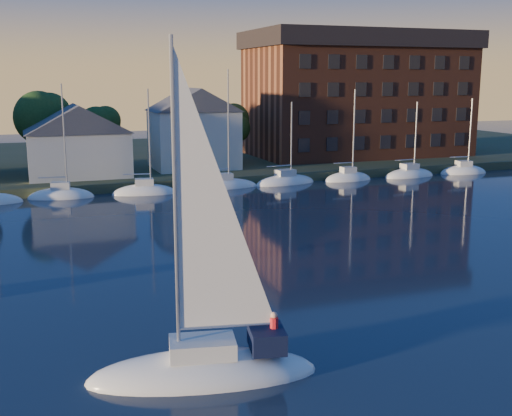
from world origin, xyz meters
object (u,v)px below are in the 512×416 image
condo_block (358,93)px  hero_sailboat (206,363)px  clubhouse_east (193,127)px  clubhouse_centre (78,140)px

condo_block → hero_sailboat: condo_block is taller
clubhouse_east → condo_block: 26.94m
clubhouse_centre → hero_sailboat: (0.39, -51.37, -4.53)m
clubhouse_east → condo_block: condo_block is taller
hero_sailboat → condo_block: bearing=-112.5°
clubhouse_centre → hero_sailboat: 51.57m
clubhouse_centre → condo_block: bearing=11.2°
clubhouse_east → condo_block: (26.00, 5.95, 3.79)m
clubhouse_centre → condo_block: (40.00, 7.95, 4.66)m
clubhouse_centre → clubhouse_east: bearing=8.1°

